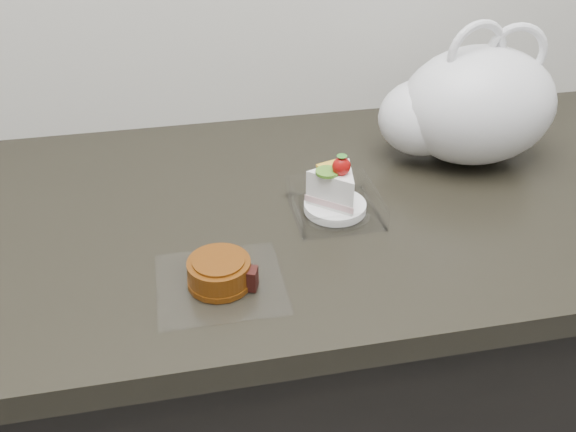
{
  "coord_description": "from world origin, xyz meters",
  "views": [
    {
      "loc": [
        -0.14,
        0.86,
        1.44
      ],
      "look_at": [
        0.01,
        1.59,
        0.94
      ],
      "focal_mm": 40.0,
      "sensor_mm": 36.0,
      "label": 1
    }
  ],
  "objects": [
    {
      "name": "cake_tray",
      "position": [
        0.09,
        1.65,
        0.93
      ],
      "size": [
        0.13,
        0.13,
        0.1
      ],
      "rotation": [
        0.0,
        0.0,
        -0.0
      ],
      "color": "white",
      "rests_on": "counter"
    },
    {
      "name": "counter",
      "position": [
        0.0,
        1.69,
        0.45
      ],
      "size": [
        2.04,
        0.64,
        0.9
      ],
      "color": "black",
      "rests_on": "ground"
    },
    {
      "name": "mooncake_wrap",
      "position": [
        -0.1,
        1.51,
        0.92
      ],
      "size": [
        0.16,
        0.15,
        0.04
      ],
      "rotation": [
        0.0,
        0.0,
        0.17
      ],
      "color": "white",
      "rests_on": "counter"
    },
    {
      "name": "plastic_bag",
      "position": [
        0.35,
        1.77,
        1.0
      ],
      "size": [
        0.29,
        0.2,
        0.24
      ],
      "rotation": [
        0.0,
        0.0,
        0.0
      ],
      "color": "silver",
      "rests_on": "counter"
    }
  ]
}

